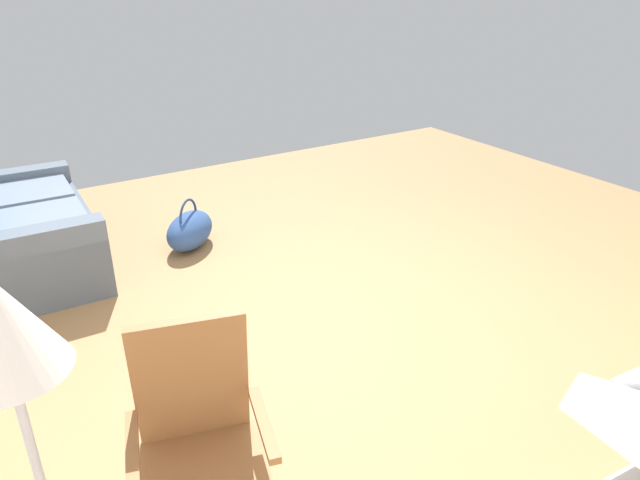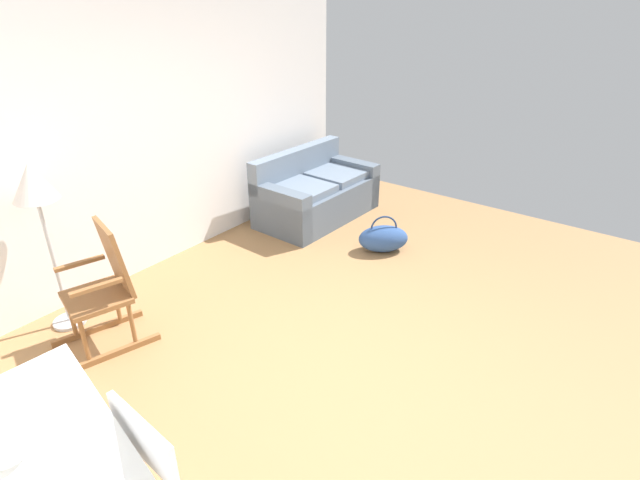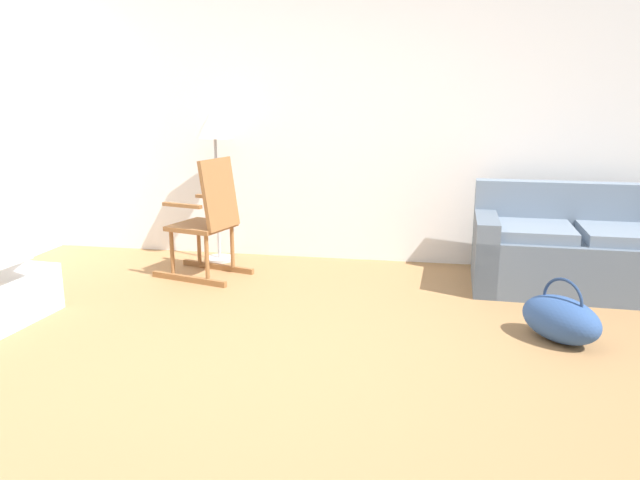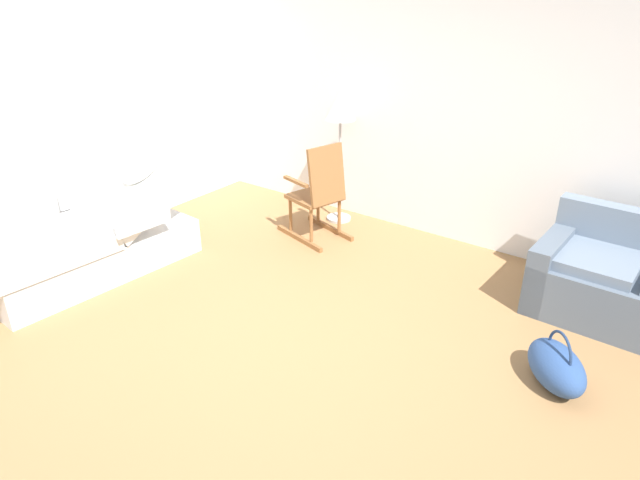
% 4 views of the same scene
% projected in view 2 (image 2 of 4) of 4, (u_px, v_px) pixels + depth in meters
% --- Properties ---
extents(ground_plane, '(7.48, 7.48, 0.00)m').
position_uv_depth(ground_plane, '(354.00, 358.00, 4.02)').
color(ground_plane, '#9E7247').
extents(back_wall, '(6.18, 0.10, 2.70)m').
position_uv_depth(back_wall, '(132.00, 141.00, 4.82)').
color(back_wall, white).
rests_on(back_wall, ground).
extents(couch, '(1.62, 0.90, 0.85)m').
position_uv_depth(couch, '(316.00, 194.00, 6.40)').
color(couch, slate).
rests_on(couch, ground).
extents(rocking_chair, '(0.86, 0.66, 1.05)m').
position_uv_depth(rocking_chair, '(105.00, 289.00, 4.01)').
color(rocking_chair, brown).
rests_on(rocking_chair, ground).
extents(floor_lamp, '(0.34, 0.34, 1.48)m').
position_uv_depth(floor_lamp, '(35.00, 194.00, 3.90)').
color(floor_lamp, '#B2B5BA').
rests_on(floor_lamp, ground).
extents(duffel_bag, '(0.62, 0.63, 0.43)m').
position_uv_depth(duffel_bag, '(383.00, 238.00, 5.61)').
color(duffel_bag, '#2D4C84').
rests_on(duffel_bag, ground).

